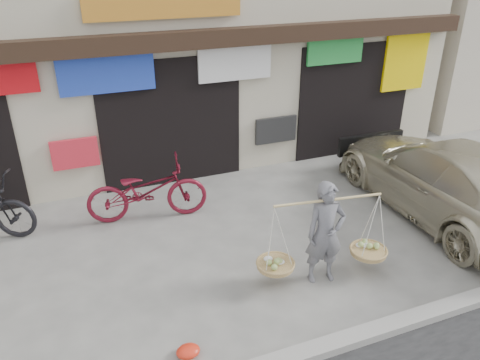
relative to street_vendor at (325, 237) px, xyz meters
name	(u,v)px	position (x,y,z in m)	size (l,w,h in m)	color
ground	(231,271)	(-1.26, 0.69, -0.76)	(70.00, 70.00, 0.00)	gray
kerb	(287,360)	(-1.26, -1.31, -0.70)	(70.00, 0.25, 0.12)	gray
shophouse_block	(137,3)	(-1.26, 7.10, 2.68)	(14.00, 6.32, 7.00)	#BDB499
street_vendor	(325,237)	(0.00, 0.00, 0.00)	(2.07, 0.78, 1.66)	slate
bike_2	(147,190)	(-2.12, 2.82, -0.18)	(0.78, 2.23, 1.17)	maroon
suv	(445,178)	(3.20, 0.96, -0.03)	(2.15, 5.09, 1.47)	beige
red_bag	(188,351)	(-2.37, -0.74, -0.69)	(0.31, 0.25, 0.14)	red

